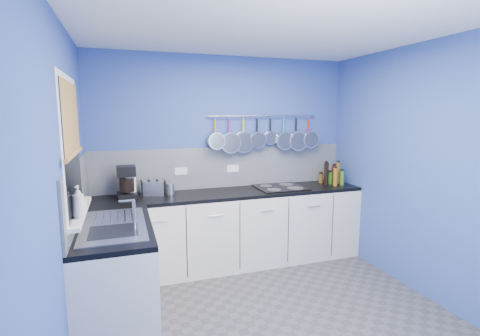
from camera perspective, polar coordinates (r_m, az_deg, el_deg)
floor at (r=3.46m, az=5.17°, el=-23.02°), size 3.20×3.00×0.02m
ceiling at (r=3.02m, az=5.89°, el=22.15°), size 3.20×3.00×0.02m
wall_back at (r=4.40m, az=-2.55°, el=1.47°), size 3.20×0.02×2.50m
wall_front at (r=1.77m, az=26.22°, el=-10.59°), size 3.20×0.02×2.50m
wall_left at (r=2.77m, az=-26.66°, el=-3.84°), size 0.02×3.00×2.50m
wall_right at (r=3.93m, az=27.49°, el=-0.40°), size 0.02×3.00×2.50m
backsplash_back at (r=4.39m, az=-2.46°, el=0.14°), size 3.20×0.02×0.50m
backsplash_left at (r=3.37m, az=-24.79°, el=-3.33°), size 0.02×1.80×0.50m
cabinet_run_back at (r=4.29m, az=-1.31°, el=-9.97°), size 3.20×0.60×0.86m
worktop_back at (r=4.17m, az=-1.33°, el=-4.10°), size 3.20×0.60×0.04m
cabinet_run_left at (r=3.29m, az=-19.30°, el=-16.57°), size 0.60×1.20×0.86m
worktop_left at (r=3.12m, az=-19.73°, el=-9.07°), size 0.60×1.20×0.04m
window_frame at (r=3.01m, az=-25.62°, el=2.98°), size 0.01×1.00×1.10m
window_glass at (r=3.01m, az=-25.53°, el=2.98°), size 0.01×0.90×1.00m
bamboo_blind at (r=3.00m, az=-25.66°, el=7.27°), size 0.01×0.90×0.55m
window_sill at (r=3.10m, az=-24.53°, el=-6.51°), size 0.10×0.98×0.03m
sink_unit at (r=3.12m, az=-19.75°, el=-8.64°), size 0.50×0.95×0.01m
mixer_tap at (r=2.91m, az=-16.76°, el=-7.16°), size 0.12×0.08×0.26m
socket_left at (r=4.26m, az=-9.53°, el=-0.51°), size 0.15×0.01×0.09m
socket_right at (r=4.41m, az=-1.16°, el=-0.08°), size 0.15×0.01×0.09m
pot_rail at (r=4.47m, az=3.86°, el=8.39°), size 1.45×0.02×0.02m
soap_bottle_a at (r=2.86m, az=-24.72°, el=-4.98°), size 0.11×0.11×0.24m
soap_bottle_b at (r=2.97m, az=-24.46°, el=-5.12°), size 0.08×0.08×0.17m
paper_towel at (r=4.02m, az=-17.37°, el=-2.64°), size 0.13×0.13×0.28m
coffee_maker at (r=3.98m, az=-17.88°, el=-2.25°), size 0.21×0.23×0.35m
toaster at (r=4.09m, az=-13.87°, el=-3.16°), size 0.28×0.21×0.16m
canister at (r=4.06m, az=-11.20°, el=-3.40°), size 0.11×0.11×0.13m
hob at (r=4.39m, az=6.55°, el=-3.13°), size 0.58×0.51×0.01m
pan_0 at (r=4.26m, az=-4.07°, el=5.72°), size 0.21×0.12×0.40m
pan_1 at (r=4.31m, az=-1.72°, el=5.41°), size 0.26×0.09×0.45m
pan_2 at (r=4.37m, az=0.57°, el=5.45°), size 0.26×0.07×0.45m
pan_3 at (r=4.43m, az=2.80°, el=5.79°), size 0.21×0.08×0.40m
pan_4 at (r=4.50m, az=4.96°, el=6.08°), size 0.17×0.06×0.36m
pan_5 at (r=4.58m, az=7.05°, el=5.66°), size 0.24×0.10×0.43m
pan_6 at (r=4.66m, az=9.07°, el=5.56°), size 0.26×0.11×0.45m
pan_7 at (r=4.74m, az=11.03°, el=5.75°), size 0.23×0.11×0.42m
condiment_0 at (r=4.86m, az=15.03°, el=-0.92°), size 0.07×0.07×0.23m
condiment_1 at (r=4.83m, az=14.06°, el=-1.61°), size 0.06×0.06×0.12m
condiment_2 at (r=4.79m, az=12.96°, el=-1.63°), size 0.06×0.06×0.12m
condiment_3 at (r=4.77m, az=15.57°, el=-0.79°), size 0.06×0.06×0.29m
condiment_4 at (r=4.74m, az=14.36°, el=-1.57°), size 0.07×0.07×0.16m
condiment_5 at (r=4.67m, az=13.79°, el=-0.90°), size 0.06×0.06×0.29m
condiment_6 at (r=4.71m, az=16.19°, el=-1.56°), size 0.06×0.06×0.18m
condiment_7 at (r=4.64m, az=15.18°, el=-1.39°), size 0.06×0.06×0.23m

